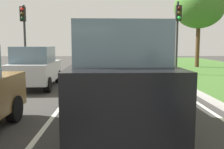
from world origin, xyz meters
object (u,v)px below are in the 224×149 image
object	(u,v)px
car_suv_ahead	(118,76)
traffic_light_overhead_left	(24,26)
traffic_light_near_right	(178,26)
tree_roadside_far	(199,7)
car_hatchback_far	(35,67)

from	to	relation	value
car_suv_ahead	traffic_light_overhead_left	size ratio (longest dim) A/B	1.05
traffic_light_near_right	tree_roadside_far	world-z (taller)	tree_roadside_far
car_suv_ahead	tree_roadside_far	bearing A→B (deg)	62.92
car_hatchback_far	tree_roadside_far	bearing A→B (deg)	39.76
traffic_light_near_right	traffic_light_overhead_left	xyz separation A→B (m)	(-9.52, 0.77, -0.00)
car_suv_ahead	tree_roadside_far	size ratio (longest dim) A/B	0.70
traffic_light_near_right	traffic_light_overhead_left	bearing A→B (deg)	175.37
car_suv_ahead	tree_roadside_far	distance (m)	16.59
traffic_light_near_right	tree_roadside_far	bearing A→B (deg)	58.63
traffic_light_near_right	car_suv_ahead	bearing A→B (deg)	-112.29
traffic_light_overhead_left	tree_roadside_far	bearing A→B (deg)	18.33
tree_roadside_far	traffic_light_near_right	bearing A→B (deg)	-121.37
traffic_light_near_right	traffic_light_overhead_left	size ratio (longest dim) A/B	1.02
tree_roadside_far	car_suv_ahead	bearing A→B (deg)	-115.51
car_hatchback_far	traffic_light_near_right	bearing A→B (deg)	28.57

